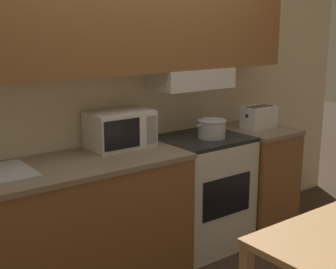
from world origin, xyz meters
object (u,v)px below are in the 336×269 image
object	(u,v)px
stove_range	(201,192)
cooking_pot	(212,128)
microwave	(120,129)
toaster	(259,117)

from	to	relation	value
stove_range	cooking_pot	size ratio (longest dim) A/B	3.01
microwave	toaster	xyz separation A→B (m)	(1.31, -0.17, -0.04)
stove_range	toaster	bearing A→B (deg)	-3.36
stove_range	microwave	distance (m)	0.92
microwave	cooking_pot	bearing A→B (deg)	-14.80
toaster	cooking_pot	bearing A→B (deg)	-177.28
stove_range	toaster	xyz separation A→B (m)	(0.62, -0.04, 0.57)
microwave	toaster	distance (m)	1.32
cooking_pot	microwave	bearing A→B (deg)	165.20
cooking_pot	stove_range	bearing A→B (deg)	125.29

